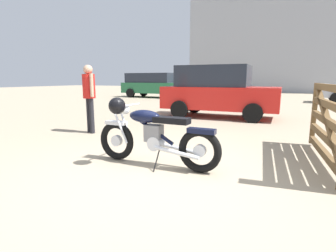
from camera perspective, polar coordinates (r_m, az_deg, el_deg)
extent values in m
plane|color=gray|center=(3.79, -0.57, -10.30)|extent=(80.00, 80.00, 0.00)
torus|color=black|center=(4.43, -11.06, -3.14)|extent=(0.64, 0.12, 0.64)
cylinder|color=silver|center=(4.43, -11.06, -3.14)|extent=(0.18, 0.08, 0.18)
torus|color=black|center=(3.78, 6.88, -5.36)|extent=(0.64, 0.12, 0.64)
cylinder|color=silver|center=(3.78, 6.88, -5.36)|extent=(0.18, 0.08, 0.18)
cube|color=silver|center=(4.37, -11.20, 0.69)|extent=(0.36, 0.13, 0.06)
cube|color=black|center=(3.70, 7.27, -1.06)|extent=(0.40, 0.13, 0.07)
cylinder|color=silver|center=(4.24, -10.42, 0.19)|extent=(0.29, 0.04, 0.58)
cylinder|color=silver|center=(4.36, -9.27, 0.50)|extent=(0.29, 0.04, 0.58)
sphere|color=silver|center=(4.24, -9.43, 3.54)|extent=(0.17, 0.17, 0.17)
cylinder|color=silver|center=(4.19, -8.56, 4.45)|extent=(0.03, 0.62, 0.03)
sphere|color=black|center=(3.94, -11.01, 4.32)|extent=(0.25, 0.25, 0.25)
cylinder|color=black|center=(4.03, -3.66, -0.55)|extent=(0.76, 0.06, 0.47)
ellipsoid|color=black|center=(4.05, -5.12, 2.11)|extent=(0.52, 0.22, 0.20)
cube|color=black|center=(3.85, 0.80, 1.26)|extent=(0.54, 0.20, 0.09)
cube|color=slate|center=(4.02, -3.10, -1.56)|extent=(0.26, 0.18, 0.26)
cylinder|color=silver|center=(4.03, -2.58, -3.69)|extent=(0.22, 0.20, 0.22)
cylinder|color=silver|center=(3.81, 1.79, -5.78)|extent=(0.70, 0.07, 0.14)
cylinder|color=silver|center=(3.98, 2.96, -5.06)|extent=(0.70, 0.07, 0.14)
cylinder|color=black|center=(3.90, -2.43, -7.24)|extent=(0.02, 0.24, 0.33)
cube|color=brown|center=(5.96, 29.10, 2.38)|extent=(0.09, 0.11, 1.20)
cube|color=brown|center=(4.89, 30.85, -5.22)|extent=(0.31, 2.40, 0.11)
cube|color=brown|center=(4.83, 31.13, -2.24)|extent=(0.31, 2.40, 0.11)
cube|color=brown|center=(4.79, 31.42, 0.80)|extent=(0.31, 2.40, 0.11)
cube|color=brown|center=(4.76, 31.70, 3.89)|extent=(0.31, 2.40, 0.11)
cube|color=brown|center=(4.75, 32.00, 7.00)|extent=(0.31, 2.40, 0.11)
cube|color=brown|center=(4.79, 31.39, 0.57)|extent=(0.29, 2.20, 1.08)
cylinder|color=black|center=(6.71, -16.21, 2.10)|extent=(0.12, 0.12, 0.86)
cylinder|color=black|center=(6.88, -16.74, 2.26)|extent=(0.12, 0.12, 0.86)
cylinder|color=red|center=(6.74, -16.79, 8.25)|extent=(0.30, 0.30, 0.58)
cylinder|color=tan|center=(6.56, -16.22, 8.49)|extent=(0.08, 0.08, 0.55)
cylinder|color=tan|center=(6.92, -17.36, 8.50)|extent=(0.08, 0.08, 0.55)
sphere|color=tan|center=(6.74, -16.97, 11.65)|extent=(0.22, 0.22, 0.22)
cylinder|color=black|center=(10.06, 18.90, 3.77)|extent=(0.60, 0.20, 0.60)
cylinder|color=black|center=(8.43, 17.89, 2.69)|extent=(0.60, 0.20, 0.60)
cylinder|color=black|center=(10.53, 5.76, 4.53)|extent=(0.60, 0.20, 0.60)
cylinder|color=black|center=(8.99, 2.50, 3.61)|extent=(0.60, 0.20, 0.60)
cube|color=red|center=(9.39, 11.24, 6.04)|extent=(3.93, 1.72, 0.76)
cube|color=#232833|center=(9.43, 9.89, 10.60)|extent=(2.43, 1.57, 0.72)
cylinder|color=black|center=(18.41, 32.37, 5.47)|extent=(0.65, 0.25, 0.64)
cylinder|color=black|center=(19.35, 2.25, 7.19)|extent=(0.65, 0.24, 0.64)
cylinder|color=black|center=(17.78, -0.21, 6.93)|extent=(0.65, 0.24, 0.64)
cylinder|color=black|center=(20.81, -5.30, 7.36)|extent=(0.65, 0.24, 0.64)
cylinder|color=black|center=(19.36, -8.14, 7.09)|extent=(0.65, 0.24, 0.64)
cube|color=#23663D|center=(19.26, -2.96, 8.27)|extent=(4.77, 1.97, 0.74)
cube|color=#232833|center=(19.41, -3.76, 10.37)|extent=(3.57, 1.76, 0.68)
cube|color=#9EA0A8|center=(32.88, 20.90, 16.29)|extent=(15.79, 10.16, 10.39)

